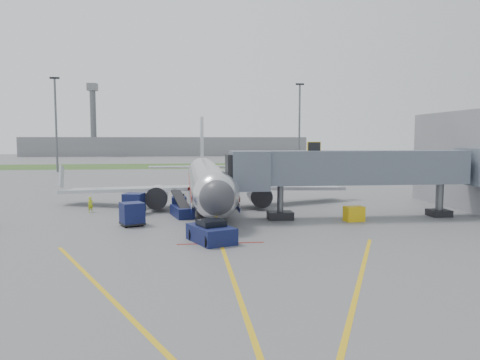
{
  "coord_description": "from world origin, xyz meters",
  "views": [
    {
      "loc": [
        -2.37,
        -35.48,
        7.13
      ],
      "look_at": [
        2.87,
        9.09,
        3.2
      ],
      "focal_mm": 35.0,
      "sensor_mm": 36.0,
      "label": 1
    }
  ],
  "objects": [
    {
      "name": "light_mast_right",
      "position": [
        25.0,
        75.0,
        10.78
      ],
      "size": [
        2.0,
        0.44,
        20.4
      ],
      "color": "#595B60",
      "rests_on": "ground"
    },
    {
      "name": "light_mast_left",
      "position": [
        -30.0,
        70.0,
        10.78
      ],
      "size": [
        2.0,
        0.44,
        20.4
      ],
      "color": "#595B60",
      "rests_on": "ground"
    },
    {
      "name": "distant_terminal",
      "position": [
        -10.0,
        170.0,
        4.0
      ],
      "size": [
        120.0,
        14.0,
        8.0
      ],
      "primitive_type": "cube",
      "color": "slate",
      "rests_on": "ground"
    },
    {
      "name": "ground",
      "position": [
        0.0,
        0.0,
        0.0
      ],
      "size": [
        400.0,
        400.0,
        0.0
      ],
      "primitive_type": "plane",
      "color": "#565659",
      "rests_on": "ground"
    },
    {
      "name": "grass_strip",
      "position": [
        0.0,
        90.0,
        0.01
      ],
      "size": [
        300.0,
        25.0,
        0.01
      ],
      "primitive_type": "cube",
      "color": "#2D4C1E",
      "rests_on": "ground"
    },
    {
      "name": "ground_power_cart",
      "position": [
        12.2,
        3.33,
        0.64
      ],
      "size": [
        1.76,
        1.31,
        1.3
      ],
      "color": "gold",
      "rests_on": "ground"
    },
    {
      "name": "belt_loader",
      "position": [
        -2.72,
        7.56,
        0.55
      ],
      "size": [
        2.33,
        4.71,
        2.22
      ],
      "color": "#0C1634",
      "rests_on": "ground"
    },
    {
      "name": "airliner",
      "position": [
        0.0,
        15.25,
        2.65
      ],
      "size": [
        32.1,
        35.67,
        10.25
      ],
      "color": "silver",
      "rests_on": "ground"
    },
    {
      "name": "pushback_tug",
      "position": [
        -0.62,
        -3.5,
        0.65
      ],
      "size": [
        3.52,
        4.3,
        1.55
      ],
      "color": "#0C1634",
      "rests_on": "ground"
    },
    {
      "name": "baggage_cart_a",
      "position": [
        -3.0,
        9.81,
        0.79
      ],
      "size": [
        1.51,
        1.51,
        1.56
      ],
      "color": "#0C1634",
      "rests_on": "ground"
    },
    {
      "name": "baggage_cart_c",
      "position": [
        -6.76,
        3.4,
        0.98
      ],
      "size": [
        2.33,
        2.33,
        1.92
      ],
      "color": "#0C1634",
      "rests_on": "ground"
    },
    {
      "name": "apron_markings",
      "position": [
        0.0,
        -7.4,
        0.0
      ],
      "size": [
        21.52,
        50.0,
        0.01
      ],
      "color": "gold",
      "rests_on": "ground"
    },
    {
      "name": "ramp_worker",
      "position": [
        -11.6,
        11.17,
        0.76
      ],
      "size": [
        0.67,
        0.62,
        1.53
      ],
      "primitive_type": "imported",
      "rotation": [
        0.0,
        0.0,
        0.61
      ],
      "color": "#B4C617",
      "rests_on": "ground"
    },
    {
      "name": "jet_bridge",
      "position": [
        12.86,
        5.0,
        4.47
      ],
      "size": [
        25.3,
        4.0,
        6.9
      ],
      "color": "slate",
      "rests_on": "ground"
    },
    {
      "name": "baggage_cart_b",
      "position": [
        -7.28,
        9.68,
        1.0
      ],
      "size": [
        2.21,
        2.21,
        1.97
      ],
      "color": "#0C1634",
      "rests_on": "ground"
    },
    {
      "name": "control_tower",
      "position": [
        -40.0,
        165.0,
        17.33
      ],
      "size": [
        4.0,
        4.0,
        30.0
      ],
      "color": "#595B60",
      "rests_on": "ground"
    }
  ]
}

